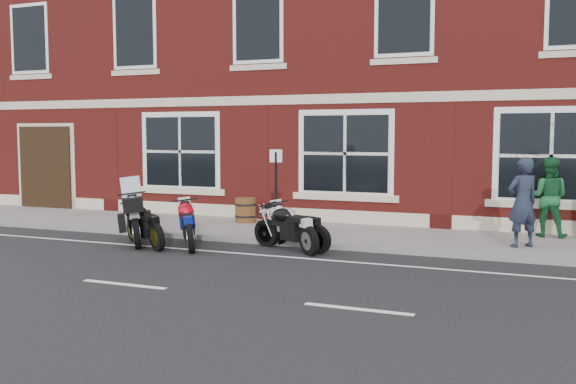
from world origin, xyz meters
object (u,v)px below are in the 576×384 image
Objects in this scene: pedestrian_right at (548,197)px; parking_sign at (276,187)px; moto_naked_black at (291,226)px; moto_sport_black at (145,223)px; moto_sport_red at (190,223)px; moto_sport_silver at (293,226)px; pedestrian_left at (523,202)px; moto_touring_silver at (137,216)px; barrel_planter at (246,210)px.

parking_sign is at bearing 31.31° from pedestrian_right.
parking_sign reaches higher than moto_naked_black.
parking_sign reaches higher than moto_sport_black.
moto_sport_silver is at bearing -20.17° from moto_sport_red.
moto_sport_silver is 0.84× the size of moto_naked_black.
moto_naked_black is at bearing 38.28° from pedestrian_right.
moto_sport_silver is 0.86× the size of pedestrian_left.
moto_touring_silver is 3.63m from moto_naked_black.
parking_sign is (2.58, 1.34, 0.78)m from moto_sport_black.
parking_sign reaches higher than pedestrian_left.
moto_sport_red is 2.24m from moto_naked_black.
moto_sport_silver is 3.65m from barrel_planter.
moto_naked_black is 6.04m from pedestrian_right.
moto_sport_red reaches higher than moto_sport_black.
pedestrian_left reaches higher than moto_naked_black.
moto_touring_silver is at bearing -110.75° from barrel_planter.
moto_sport_black is at bearing -73.75° from moto_touring_silver.
moto_touring_silver is at bearing -171.91° from parking_sign.
pedestrian_right is at bearing -17.91° from moto_sport_silver.
moto_sport_silver is 0.81× the size of parking_sign.
moto_naked_black is 3.63m from barrel_planter.
moto_naked_black is at bearing -19.43° from pedestrian_left.
barrel_planter is (-7.01, 1.23, -0.62)m from pedestrian_left.
pedestrian_right reaches higher than barrel_planter.
parking_sign is at bearing -18.15° from moto_touring_silver.
moto_sport_red is 8.19m from pedestrian_right.
pedestrian_right is (8.25, 3.99, 0.53)m from moto_sport_black.
pedestrian_right is at bearing -30.10° from moto_sport_black.
moto_touring_silver reaches higher than barrel_planter.
parking_sign is (1.82, -2.19, 0.84)m from barrel_planter.
moto_sport_silver is 0.89× the size of pedestrian_right.
parking_sign reaches higher than moto_sport_red.
moto_sport_red is 3.24m from barrel_planter.
pedestrian_left is at bearing -39.40° from moto_sport_black.
moto_sport_silver is 4.83m from pedestrian_left.
pedestrian_right is 0.91× the size of parking_sign.
moto_touring_silver is 8.46m from pedestrian_left.
pedestrian_right is (5.11, 3.19, 0.52)m from moto_naked_black.
pedestrian_right reaches higher than moto_touring_silver.
pedestrian_right reaches higher than moto_sport_silver.
moto_sport_silver is at bearing -56.06° from moto_naked_black.
moto_touring_silver is 1.06× the size of moto_sport_red.
moto_sport_black is at bearing -162.54° from parking_sign.
moto_sport_black is at bearing -102.02° from barrel_planter.
barrel_planter is (-2.44, 2.71, -0.07)m from moto_sport_silver.
moto_touring_silver is 9.45m from pedestrian_right.
moto_naked_black reaches higher than moto_sport_black.
pedestrian_right is at bearing -143.67° from pedestrian_left.
barrel_planter is (1.21, 3.19, -0.15)m from moto_touring_silver.
moto_sport_red is 2.06m from parking_sign.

